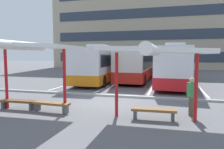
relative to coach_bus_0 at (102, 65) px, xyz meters
The scene contains 16 objects.
ground_plane 10.06m from the coach_bus_0, 70.25° to the right, with size 160.00×160.00×0.00m, color slate.
terminal_building 28.43m from the coach_bus_0, 82.81° to the left, with size 42.41×11.93×23.50m.
coach_bus_0 is the anchor object (origin of this frame).
coach_bus_1 3.65m from the coach_bus_0, 27.53° to the left, with size 2.78×10.56×3.44m.
coach_bus_2 6.98m from the coach_bus_0, ahead, with size 3.15×12.14×3.58m.
lane_stripe_0 2.71m from the coach_bus_0, 166.91° to the left, with size 0.16×14.00×0.01m, color white.
lane_stripe_1 2.29m from the coach_bus_0, 17.71° to the left, with size 0.16×14.00×0.01m, color white.
lane_stripe_2 5.45m from the coach_bus_0, ahead, with size 0.16×14.00×0.01m, color white.
lane_stripe_3 8.98m from the coach_bus_0, ahead, with size 0.16×14.00×0.01m, color white.
waiting_shelter_0 12.01m from the coach_bus_0, 87.76° to the right, with size 4.11×4.93×3.18m.
bench_0 11.79m from the coach_bus_0, 92.12° to the right, with size 1.85×0.46×0.45m.
bench_1 11.89m from the coach_bus_0, 83.36° to the right, with size 1.83×0.55×0.45m.
waiting_shelter_1 13.28m from the coach_bus_0, 63.36° to the right, with size 4.12×4.72×2.91m.
bench_2 13.17m from the coach_bus_0, 63.08° to the right, with size 1.78×0.51×0.45m.
platform_kerb 8.34m from the coach_bus_0, 65.82° to the right, with size 44.00×0.24×0.12m, color #ADADA8.
waiting_passenger_0 13.05m from the coach_bus_0, 55.28° to the right, with size 0.38×0.52×1.64m.
Camera 1 is at (3.18, -10.77, 2.55)m, focal length 34.08 mm.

